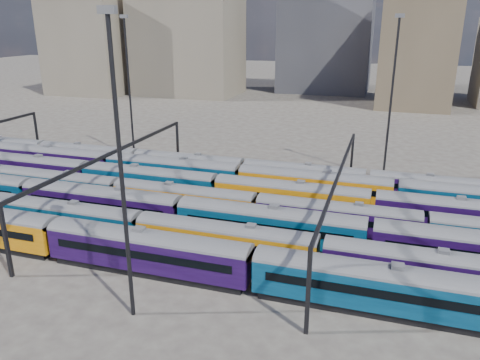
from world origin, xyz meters
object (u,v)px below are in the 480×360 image
(rake_1, at_px, (321,251))
(mast_2, at_px, (120,163))
(rake_0, at_px, (375,282))
(rake_2, at_px, (101,200))

(rake_1, bearing_deg, mast_2, -140.68)
(rake_0, bearing_deg, rake_1, 137.51)
(rake_1, xyz_separation_m, rake_2, (-28.83, 5.00, 0.23))
(rake_0, bearing_deg, rake_2, 163.74)
(rake_1, height_order, mast_2, mast_2)
(rake_1, distance_m, rake_2, 29.26)
(rake_0, xyz_separation_m, rake_2, (-34.29, 10.00, -0.01))
(rake_0, distance_m, mast_2, 24.01)
(rake_0, height_order, mast_2, mast_2)
(rake_0, height_order, rake_1, rake_0)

